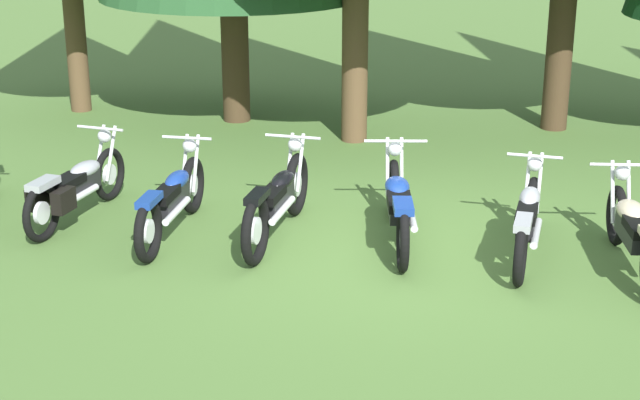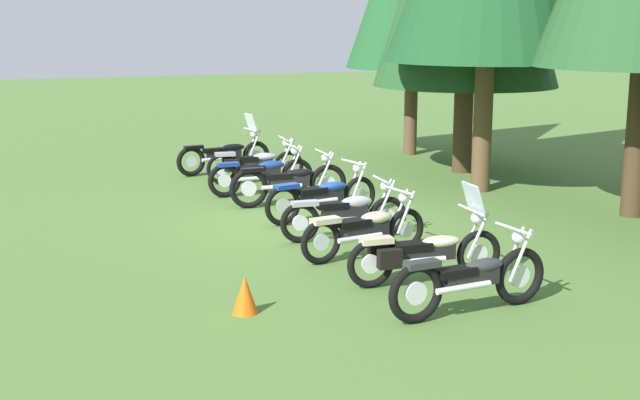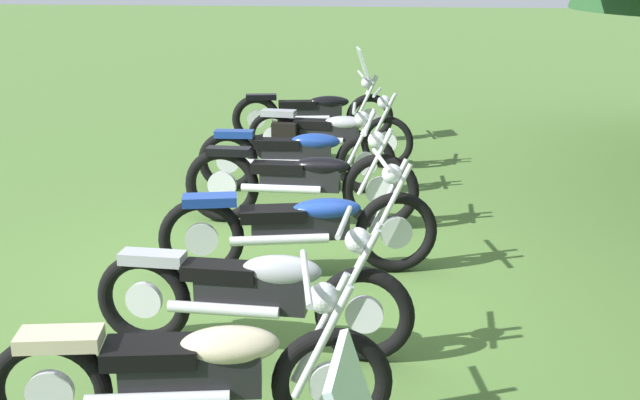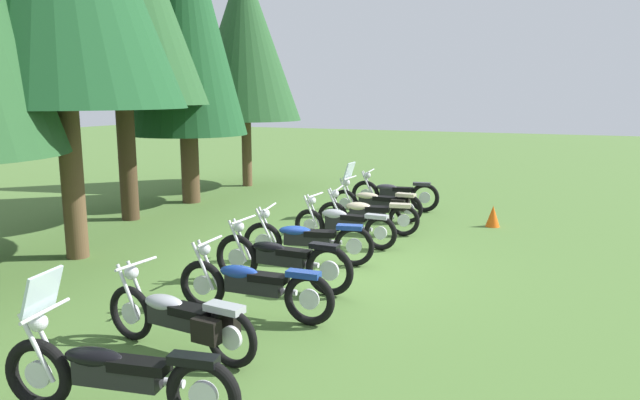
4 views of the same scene
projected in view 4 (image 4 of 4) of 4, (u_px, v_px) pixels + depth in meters
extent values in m
plane|color=#4C7033|center=(316.00, 265.00, 10.07)|extent=(80.00, 80.00, 0.00)
torus|color=black|center=(38.00, 374.00, 5.35)|extent=(0.24, 0.71, 0.70)
cylinder|color=silver|center=(38.00, 374.00, 5.35)|extent=(0.10, 0.27, 0.26)
torus|color=black|center=(203.00, 395.00, 4.98)|extent=(0.24, 0.71, 0.70)
cylinder|color=silver|center=(203.00, 395.00, 4.98)|extent=(0.10, 0.27, 0.26)
cube|color=black|center=(117.00, 374.00, 5.15)|extent=(0.32, 0.84, 0.23)
ellipsoid|color=black|center=(94.00, 357.00, 5.17)|extent=(0.32, 0.61, 0.18)
cube|color=black|center=(140.00, 365.00, 5.08)|extent=(0.30, 0.58, 0.10)
cube|color=black|center=(193.00, 360.00, 4.94)|extent=(0.24, 0.46, 0.08)
cylinder|color=silver|center=(36.00, 348.00, 5.23)|extent=(0.11, 0.34, 0.65)
cylinder|color=silver|center=(46.00, 342.00, 5.35)|extent=(0.11, 0.34, 0.65)
cylinder|color=silver|center=(46.00, 311.00, 5.21)|extent=(0.63, 0.15, 0.04)
sphere|color=silver|center=(38.00, 323.00, 5.25)|extent=(0.20, 0.20, 0.17)
cylinder|color=silver|center=(142.00, 379.00, 5.22)|extent=(0.23, 0.82, 0.08)
cube|color=silver|center=(42.00, 292.00, 5.18)|extent=(0.46, 0.23, 0.39)
torus|color=black|center=(131.00, 313.00, 6.90)|extent=(0.15, 0.68, 0.68)
cylinder|color=silver|center=(131.00, 313.00, 6.90)|extent=(0.07, 0.27, 0.26)
torus|color=black|center=(231.00, 338.00, 6.19)|extent=(0.15, 0.68, 0.68)
cylinder|color=silver|center=(231.00, 338.00, 6.19)|extent=(0.07, 0.27, 0.26)
cube|color=black|center=(178.00, 317.00, 6.53)|extent=(0.27, 0.76, 0.22)
ellipsoid|color=#9EA0A8|center=(164.00, 302.00, 6.60)|extent=(0.31, 0.55, 0.17)
cube|color=black|center=(192.00, 311.00, 6.41)|extent=(0.29, 0.51, 0.10)
cube|color=#9EA0A8|center=(224.00, 308.00, 6.17)|extent=(0.23, 0.45, 0.08)
cylinder|color=silver|center=(128.00, 292.00, 6.75)|extent=(0.07, 0.34, 0.65)
cylinder|color=silver|center=(138.00, 288.00, 6.89)|extent=(0.07, 0.34, 0.65)
cylinder|color=silver|center=(136.00, 264.00, 6.72)|extent=(0.63, 0.09, 0.04)
sphere|color=silver|center=(131.00, 272.00, 6.79)|extent=(0.18, 0.18, 0.17)
cylinder|color=silver|center=(197.00, 322.00, 6.58)|extent=(0.14, 0.75, 0.08)
cube|color=black|center=(206.00, 331.00, 6.12)|extent=(0.17, 0.33, 0.26)
cube|color=black|center=(226.00, 320.00, 6.41)|extent=(0.17, 0.33, 0.26)
torus|color=black|center=(202.00, 285.00, 7.89)|extent=(0.15, 0.70, 0.70)
cylinder|color=silver|center=(202.00, 285.00, 7.89)|extent=(0.07, 0.27, 0.26)
torus|color=black|center=(309.00, 299.00, 7.34)|extent=(0.15, 0.70, 0.70)
cylinder|color=silver|center=(309.00, 299.00, 7.34)|extent=(0.07, 0.27, 0.26)
cube|color=black|center=(254.00, 284.00, 7.60)|extent=(0.23, 0.79, 0.24)
ellipsoid|color=navy|center=(239.00, 272.00, 7.65)|extent=(0.26, 0.57, 0.18)
cube|color=black|center=(268.00, 278.00, 7.50)|extent=(0.25, 0.53, 0.10)
cube|color=navy|center=(303.00, 274.00, 7.31)|extent=(0.19, 0.45, 0.08)
cylinder|color=silver|center=(203.00, 266.00, 7.75)|extent=(0.06, 0.34, 0.65)
cylinder|color=silver|center=(208.00, 263.00, 7.88)|extent=(0.06, 0.34, 0.65)
cylinder|color=silver|center=(210.00, 241.00, 7.73)|extent=(0.60, 0.07, 0.04)
sphere|color=silver|center=(204.00, 249.00, 7.78)|extent=(0.18, 0.18, 0.17)
cylinder|color=silver|center=(270.00, 289.00, 7.66)|extent=(0.13, 0.79, 0.08)
torus|color=black|center=(237.00, 258.00, 9.10)|extent=(0.12, 0.76, 0.76)
cylinder|color=silver|center=(237.00, 258.00, 9.10)|extent=(0.05, 0.30, 0.29)
torus|color=black|center=(329.00, 271.00, 8.44)|extent=(0.12, 0.76, 0.76)
cylinder|color=silver|center=(329.00, 271.00, 8.44)|extent=(0.05, 0.30, 0.29)
cube|color=black|center=(281.00, 258.00, 8.75)|extent=(0.19, 0.80, 0.22)
ellipsoid|color=black|center=(269.00, 247.00, 8.82)|extent=(0.23, 0.57, 0.17)
cube|color=black|center=(294.00, 253.00, 8.64)|extent=(0.22, 0.53, 0.10)
cube|color=black|center=(324.00, 246.00, 8.41)|extent=(0.17, 0.44, 0.08)
cylinder|color=silver|center=(237.00, 241.00, 8.96)|extent=(0.05, 0.34, 0.65)
cylinder|color=silver|center=(242.00, 239.00, 9.08)|extent=(0.05, 0.34, 0.65)
cylinder|color=silver|center=(244.00, 220.00, 8.93)|extent=(0.67, 0.04, 0.04)
sphere|color=silver|center=(239.00, 227.00, 8.99)|extent=(0.17, 0.17, 0.17)
cylinder|color=silver|center=(295.00, 262.00, 8.79)|extent=(0.09, 0.79, 0.08)
torus|color=black|center=(263.00, 242.00, 10.22)|extent=(0.26, 0.71, 0.71)
cylinder|color=silver|center=(263.00, 242.00, 10.22)|extent=(0.11, 0.28, 0.27)
torus|color=black|center=(354.00, 246.00, 9.91)|extent=(0.26, 0.71, 0.71)
cylinder|color=silver|center=(354.00, 246.00, 9.91)|extent=(0.11, 0.28, 0.27)
cube|color=black|center=(308.00, 239.00, 10.05)|extent=(0.40, 0.84, 0.22)
ellipsoid|color=navy|center=(295.00, 231.00, 10.07)|extent=(0.40, 0.62, 0.17)
cube|color=black|center=(320.00, 233.00, 9.99)|extent=(0.37, 0.59, 0.10)
cube|color=navy|center=(350.00, 227.00, 9.87)|extent=(0.30, 0.47, 0.08)
cylinder|color=silver|center=(264.00, 227.00, 10.08)|extent=(0.12, 0.34, 0.65)
cylinder|color=silver|center=(267.00, 225.00, 10.24)|extent=(0.12, 0.34, 0.65)
cylinder|color=silver|center=(270.00, 207.00, 10.08)|extent=(0.72, 0.20, 0.04)
sphere|color=silver|center=(265.00, 214.00, 10.12)|extent=(0.20, 0.20, 0.17)
cylinder|color=silver|center=(319.00, 241.00, 10.16)|extent=(0.26, 0.81, 0.08)
torus|color=black|center=(310.00, 225.00, 11.63)|extent=(0.13, 0.67, 0.67)
cylinder|color=silver|center=(310.00, 225.00, 11.63)|extent=(0.06, 0.26, 0.25)
torus|color=black|center=(380.00, 233.00, 10.97)|extent=(0.13, 0.67, 0.67)
cylinder|color=silver|center=(380.00, 233.00, 10.97)|extent=(0.06, 0.26, 0.25)
cube|color=black|center=(344.00, 223.00, 11.28)|extent=(0.21, 0.76, 0.26)
ellipsoid|color=#9EA0A8|center=(334.00, 214.00, 11.34)|extent=(0.24, 0.54, 0.20)
cube|color=black|center=(354.00, 218.00, 11.17)|extent=(0.23, 0.51, 0.10)
cube|color=#9EA0A8|center=(377.00, 217.00, 10.95)|extent=(0.18, 0.45, 0.08)
cylinder|color=silver|center=(311.00, 212.00, 11.49)|extent=(0.06, 0.34, 0.65)
cylinder|color=silver|center=(314.00, 211.00, 11.61)|extent=(0.06, 0.34, 0.65)
cylinder|color=silver|center=(316.00, 195.00, 11.46)|extent=(0.61, 0.06, 0.04)
sphere|color=silver|center=(312.00, 200.00, 11.52)|extent=(0.18, 0.18, 0.17)
cylinder|color=silver|center=(354.00, 228.00, 11.33)|extent=(0.11, 0.76, 0.08)
torus|color=black|center=(333.00, 217.00, 12.43)|extent=(0.22, 0.68, 0.67)
cylinder|color=silver|center=(333.00, 217.00, 12.43)|extent=(0.10, 0.26, 0.26)
torus|color=black|center=(404.00, 220.00, 12.07)|extent=(0.22, 0.68, 0.67)
cylinder|color=silver|center=(404.00, 220.00, 12.07)|extent=(0.10, 0.26, 0.26)
cube|color=black|center=(368.00, 214.00, 12.23)|extent=(0.37, 0.79, 0.24)
ellipsoid|color=beige|center=(358.00, 206.00, 12.25)|extent=(0.38, 0.58, 0.19)
cube|color=black|center=(378.00, 209.00, 12.16)|extent=(0.36, 0.55, 0.10)
cube|color=beige|center=(400.00, 205.00, 12.04)|extent=(0.29, 0.47, 0.08)
cylinder|color=silver|center=(335.00, 204.00, 12.28)|extent=(0.10, 0.34, 0.65)
cylinder|color=silver|center=(336.00, 203.00, 12.44)|extent=(0.10, 0.34, 0.65)
cylinder|color=silver|center=(339.00, 188.00, 12.28)|extent=(0.76, 0.17, 0.04)
sphere|color=silver|center=(335.00, 194.00, 12.32)|extent=(0.20, 0.20, 0.17)
cylinder|color=silver|center=(376.00, 217.00, 12.35)|extent=(0.22, 0.76, 0.08)
torus|color=black|center=(345.00, 203.00, 14.02)|extent=(0.12, 0.68, 0.67)
cylinder|color=silver|center=(345.00, 203.00, 14.02)|extent=(0.06, 0.26, 0.26)
torus|color=black|center=(409.00, 209.00, 13.33)|extent=(0.12, 0.68, 0.67)
cylinder|color=silver|center=(409.00, 209.00, 13.33)|extent=(0.06, 0.26, 0.26)
cube|color=black|center=(376.00, 202.00, 13.66)|extent=(0.24, 0.81, 0.21)
ellipsoid|color=beige|center=(367.00, 196.00, 13.73)|extent=(0.29, 0.58, 0.17)
cube|color=black|center=(385.00, 199.00, 13.55)|extent=(0.27, 0.54, 0.10)
cube|color=beige|center=(406.00, 195.00, 13.31)|extent=(0.21, 0.45, 0.08)
cylinder|color=silver|center=(346.00, 192.00, 13.87)|extent=(0.05, 0.34, 0.65)
cylinder|color=silver|center=(348.00, 191.00, 14.02)|extent=(0.05, 0.34, 0.65)
cylinder|color=silver|center=(350.00, 178.00, 13.85)|extent=(0.72, 0.06, 0.04)
sphere|color=silver|center=(347.00, 183.00, 13.91)|extent=(0.17, 0.17, 0.17)
cylinder|color=silver|center=(385.00, 205.00, 13.72)|extent=(0.10, 0.80, 0.08)
cube|color=silver|center=(349.00, 170.00, 13.83)|extent=(0.44, 0.16, 0.39)
cube|color=black|center=(398.00, 205.00, 13.25)|extent=(0.15, 0.32, 0.26)
cube|color=black|center=(403.00, 203.00, 13.55)|extent=(0.15, 0.32, 0.26)
torus|color=black|center=(365.00, 195.00, 15.06)|extent=(0.19, 0.75, 0.74)
cylinder|color=silver|center=(365.00, 195.00, 15.06)|extent=(0.08, 0.29, 0.28)
torus|color=black|center=(425.00, 198.00, 14.60)|extent=(0.19, 0.75, 0.74)
cylinder|color=silver|center=(425.00, 198.00, 14.60)|extent=(0.08, 0.29, 0.28)
cube|color=black|center=(395.00, 193.00, 14.81)|extent=(0.27, 0.78, 0.21)
ellipsoid|color=#2D2D33|center=(387.00, 187.00, 14.85)|extent=(0.30, 0.57, 0.16)
cube|color=black|center=(403.00, 189.00, 14.73)|extent=(0.28, 0.53, 0.10)
cube|color=#2D2D33|center=(422.00, 184.00, 14.56)|extent=(0.22, 0.46, 0.08)
cylinder|color=silver|center=(367.00, 184.00, 14.92)|extent=(0.08, 0.34, 0.65)
cylinder|color=silver|center=(368.00, 183.00, 15.05)|extent=(0.08, 0.34, 0.65)
cylinder|color=silver|center=(371.00, 171.00, 14.90)|extent=(0.68, 0.11, 0.04)
sphere|color=silver|center=(368.00, 175.00, 14.95)|extent=(0.19, 0.19, 0.17)
cylinder|color=silver|center=(402.00, 195.00, 14.88)|extent=(0.17, 0.77, 0.08)
cylinder|color=brown|center=(73.00, 184.00, 10.30)|extent=(0.39, 0.39, 2.70)
cylinder|color=#42301E|center=(128.00, 163.00, 13.55)|extent=(0.41, 0.41, 2.72)
cylinder|color=#4C3823|center=(190.00, 169.00, 15.86)|extent=(0.49, 0.49, 1.88)
cone|color=#194723|center=(184.00, 11.00, 15.12)|extent=(3.19, 3.19, 6.49)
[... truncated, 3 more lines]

